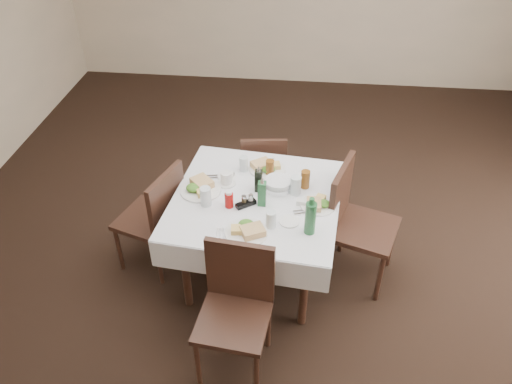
% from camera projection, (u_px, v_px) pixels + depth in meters
% --- Properties ---
extents(ground_plane, '(7.00, 7.00, 0.00)m').
position_uv_depth(ground_plane, '(279.00, 261.00, 4.15)').
color(ground_plane, black).
extents(room_shell, '(6.04, 7.04, 2.80)m').
position_uv_depth(room_shell, '(287.00, 66.00, 3.11)').
color(room_shell, '#BDAC93').
rests_on(room_shell, ground).
extents(dining_table, '(1.30, 1.30, 0.76)m').
position_uv_depth(dining_table, '(256.00, 207.00, 3.65)').
color(dining_table, '#321C13').
rests_on(dining_table, ground).
extents(chair_north, '(0.43, 0.43, 0.82)m').
position_uv_depth(chair_north, '(263.00, 168.00, 4.40)').
color(chair_north, '#321C13').
rests_on(chair_north, ground).
extents(chair_south, '(0.48, 0.48, 0.93)m').
position_uv_depth(chair_south, '(237.00, 301.00, 3.13)').
color(chair_south, '#321C13').
rests_on(chair_south, ground).
extents(chair_east, '(0.59, 0.59, 0.99)m').
position_uv_depth(chair_east, '(353.00, 217.00, 3.72)').
color(chair_east, '#321C13').
rests_on(chair_east, ground).
extents(chair_west, '(0.55, 0.55, 0.92)m').
position_uv_depth(chair_west, '(157.00, 214.00, 3.81)').
color(chair_west, '#321C13').
rests_on(chair_west, ground).
extents(meal_north, '(0.28, 0.28, 0.06)m').
position_uv_depth(meal_north, '(266.00, 167.00, 3.85)').
color(meal_north, white).
rests_on(meal_north, dining_table).
extents(meal_south, '(0.28, 0.28, 0.06)m').
position_uv_depth(meal_south, '(247.00, 230.00, 3.28)').
color(meal_south, white).
rests_on(meal_south, dining_table).
extents(meal_east, '(0.25, 0.25, 0.05)m').
position_uv_depth(meal_east, '(318.00, 204.00, 3.50)').
color(meal_east, white).
rests_on(meal_east, dining_table).
extents(meal_west, '(0.30, 0.30, 0.07)m').
position_uv_depth(meal_west, '(200.00, 188.00, 3.64)').
color(meal_west, white).
rests_on(meal_west, dining_table).
extents(side_plate_a, '(0.14, 0.14, 0.01)m').
position_uv_depth(side_plate_a, '(227.00, 176.00, 3.79)').
color(side_plate_a, white).
rests_on(side_plate_a, dining_table).
extents(side_plate_b, '(0.14, 0.14, 0.01)m').
position_uv_depth(side_plate_b, '(289.00, 221.00, 3.38)').
color(side_plate_b, white).
rests_on(side_plate_b, dining_table).
extents(water_n, '(0.06, 0.06, 0.12)m').
position_uv_depth(water_n, '(244.00, 164.00, 3.83)').
color(water_n, silver).
rests_on(water_n, dining_table).
extents(water_s, '(0.07, 0.07, 0.13)m').
position_uv_depth(water_s, '(271.00, 219.00, 3.30)').
color(water_s, silver).
rests_on(water_s, dining_table).
extents(water_e, '(0.08, 0.08, 0.14)m').
position_uv_depth(water_e, '(296.00, 185.00, 3.59)').
color(water_e, silver).
rests_on(water_e, dining_table).
extents(water_w, '(0.08, 0.08, 0.14)m').
position_uv_depth(water_w, '(206.00, 197.00, 3.48)').
color(water_w, silver).
rests_on(water_w, dining_table).
extents(iced_tea_a, '(0.06, 0.06, 0.13)m').
position_uv_depth(iced_tea_a, '(270.00, 168.00, 3.77)').
color(iced_tea_a, brown).
rests_on(iced_tea_a, dining_table).
extents(iced_tea_b, '(0.07, 0.07, 0.14)m').
position_uv_depth(iced_tea_b, '(305.00, 179.00, 3.65)').
color(iced_tea_b, brown).
rests_on(iced_tea_b, dining_table).
extents(bread_basket, '(0.22, 0.22, 0.07)m').
position_uv_depth(bread_basket, '(278.00, 184.00, 3.66)').
color(bread_basket, silver).
rests_on(bread_basket, dining_table).
extents(oil_cruet_dark, '(0.05, 0.05, 0.22)m').
position_uv_depth(oil_cruet_dark, '(259.00, 180.00, 3.60)').
color(oil_cruet_dark, black).
rests_on(oil_cruet_dark, dining_table).
extents(oil_cruet_green, '(0.06, 0.06, 0.24)m').
position_uv_depth(oil_cruet_green, '(262.00, 193.00, 3.47)').
color(oil_cruet_green, '#245F33').
rests_on(oil_cruet_green, dining_table).
extents(ketchup_bottle, '(0.06, 0.06, 0.13)m').
position_uv_depth(ketchup_bottle, '(229.00, 200.00, 3.47)').
color(ketchup_bottle, '#A00A08').
rests_on(ketchup_bottle, dining_table).
extents(salt_shaker, '(0.03, 0.03, 0.08)m').
position_uv_depth(salt_shaker, '(251.00, 199.00, 3.51)').
color(salt_shaker, white).
rests_on(salt_shaker, dining_table).
extents(pepper_shaker, '(0.04, 0.04, 0.08)m').
position_uv_depth(pepper_shaker, '(244.00, 201.00, 3.50)').
color(pepper_shaker, '#433623').
rests_on(pepper_shaker, dining_table).
extents(coffee_mug, '(0.14, 0.14, 0.10)m').
position_uv_depth(coffee_mug, '(227.00, 178.00, 3.70)').
color(coffee_mug, white).
rests_on(coffee_mug, dining_table).
extents(sunglasses, '(0.15, 0.13, 0.03)m').
position_uv_depth(sunglasses, '(246.00, 204.00, 3.51)').
color(sunglasses, black).
rests_on(sunglasses, dining_table).
extents(green_bottle, '(0.07, 0.07, 0.28)m').
position_uv_depth(green_bottle, '(310.00, 218.00, 3.22)').
color(green_bottle, '#245F33').
rests_on(green_bottle, dining_table).
extents(sugar_caddy, '(0.08, 0.05, 0.04)m').
position_uv_depth(sugar_caddy, '(302.00, 202.00, 3.51)').
color(sugar_caddy, white).
rests_on(sugar_caddy, dining_table).
extents(cutlery_n, '(0.11, 0.20, 0.01)m').
position_uv_depth(cutlery_n, '(275.00, 165.00, 3.91)').
color(cutlery_n, silver).
rests_on(cutlery_n, dining_table).
extents(cutlery_s, '(0.05, 0.18, 0.01)m').
position_uv_depth(cutlery_s, '(219.00, 237.00, 3.25)').
color(cutlery_s, silver).
rests_on(cutlery_s, dining_table).
extents(cutlery_e, '(0.21, 0.10, 0.01)m').
position_uv_depth(cutlery_e, '(308.00, 211.00, 3.46)').
color(cutlery_e, silver).
rests_on(cutlery_e, dining_table).
extents(cutlery_w, '(0.20, 0.08, 0.01)m').
position_uv_depth(cutlery_w, '(213.00, 177.00, 3.79)').
color(cutlery_w, silver).
rests_on(cutlery_w, dining_table).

